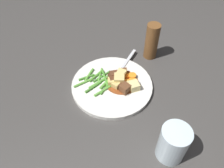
{
  "coord_description": "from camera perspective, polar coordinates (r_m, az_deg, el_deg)",
  "views": [
    {
      "loc": [
        -0.13,
        -0.48,
        0.57
      ],
      "look_at": [
        0.0,
        0.0,
        0.01
      ],
      "focal_mm": 36.4,
      "sensor_mm": 36.0,
      "label": 1
    }
  ],
  "objects": [
    {
      "name": "green_bean_4",
      "position": [
        0.77,
        -5.72,
        2.36
      ],
      "size": [
        0.04,
        0.05,
        0.01
      ],
      "primitive_type": "cylinder",
      "rotation": [
        0.0,
        1.57,
        4.06
      ],
      "color": "#66AD42",
      "rests_on": "dinner_plate"
    },
    {
      "name": "potato_chunk_4",
      "position": [
        0.73,
        1.0,
        -0.22
      ],
      "size": [
        0.03,
        0.03,
        0.02
      ],
      "primitive_type": "cube",
      "rotation": [
        0.0,
        0.0,
        5.42
      ],
      "color": "#DBBC6B",
      "rests_on": "dinner_plate"
    },
    {
      "name": "carrot_slice_3",
      "position": [
        0.77,
        3.34,
        2.12
      ],
      "size": [
        0.04,
        0.04,
        0.01
      ],
      "primitive_type": "cylinder",
      "rotation": [
        0.0,
        0.0,
        0.92
      ],
      "color": "orange",
      "rests_on": "dinner_plate"
    },
    {
      "name": "potato_chunk_5",
      "position": [
        0.74,
        0.25,
        0.46
      ],
      "size": [
        0.03,
        0.03,
        0.02
      ],
      "primitive_type": "cube",
      "rotation": [
        0.0,
        0.0,
        1.35
      ],
      "color": "#DBBC6B",
      "rests_on": "dinner_plate"
    },
    {
      "name": "stew_sauce",
      "position": [
        0.75,
        2.45,
        0.44
      ],
      "size": [
        0.11,
        0.11,
        0.0
      ],
      "primitive_type": "cylinder",
      "color": "brown",
      "rests_on": "dinner_plate"
    },
    {
      "name": "potato_chunk_2",
      "position": [
        0.73,
        5.53,
        -0.47
      ],
      "size": [
        0.03,
        0.03,
        0.03
      ],
      "primitive_type": "cube",
      "rotation": [
        0.0,
        0.0,
        4.78
      ],
      "color": "#EAD68C",
      "rests_on": "dinner_plate"
    },
    {
      "name": "green_bean_6",
      "position": [
        0.77,
        -6.4,
        1.71
      ],
      "size": [
        0.06,
        0.02,
        0.01
      ],
      "primitive_type": "cylinder",
      "rotation": [
        0.0,
        1.57,
        3.32
      ],
      "color": "#4C8E33",
      "rests_on": "dinner_plate"
    },
    {
      "name": "meat_chunk_1",
      "position": [
        0.75,
        0.19,
        1.4
      ],
      "size": [
        0.03,
        0.03,
        0.02
      ],
      "primitive_type": "cube",
      "rotation": [
        0.0,
        0.0,
        1.59
      ],
      "color": "#4C2B19",
      "rests_on": "dinner_plate"
    },
    {
      "name": "potato_chunk_0",
      "position": [
        0.74,
        1.7,
        1.42
      ],
      "size": [
        0.04,
        0.04,
        0.03
      ],
      "primitive_type": "cube",
      "rotation": [
        0.0,
        0.0,
        1.26
      ],
      "color": "#E5CC7A",
      "rests_on": "dinner_plate"
    },
    {
      "name": "carrot_slice_2",
      "position": [
        0.76,
        5.12,
        1.97
      ],
      "size": [
        0.03,
        0.03,
        0.01
      ],
      "primitive_type": "cylinder",
      "rotation": [
        0.0,
        0.0,
        2.94
      ],
      "color": "orange",
      "rests_on": "dinner_plate"
    },
    {
      "name": "meat_chunk_2",
      "position": [
        0.77,
        2.92,
        3.17
      ],
      "size": [
        0.02,
        0.02,
        0.02
      ],
      "primitive_type": "cube",
      "rotation": [
        0.0,
        0.0,
        6.15
      ],
      "color": "brown",
      "rests_on": "dinner_plate"
    },
    {
      "name": "carrot_slice_1",
      "position": [
        0.74,
        3.91,
        -0.05
      ],
      "size": [
        0.05,
        0.05,
        0.01
      ],
      "primitive_type": "cylinder",
      "rotation": [
        0.0,
        0.0,
        0.38
      ],
      "color": "orange",
      "rests_on": "dinner_plate"
    },
    {
      "name": "green_bean_2",
      "position": [
        0.77,
        -3.11,
        1.95
      ],
      "size": [
        0.04,
        0.07,
        0.01
      ],
      "primitive_type": "cylinder",
      "rotation": [
        0.0,
        1.57,
        4.28
      ],
      "color": "#66AD42",
      "rests_on": "dinner_plate"
    },
    {
      "name": "green_bean_5",
      "position": [
        0.75,
        -7.4,
        0.27
      ],
      "size": [
        0.06,
        0.03,
        0.01
      ],
      "primitive_type": "cylinder",
      "rotation": [
        0.0,
        1.57,
        3.44
      ],
      "color": "#66AD42",
      "rests_on": "dinner_plate"
    },
    {
      "name": "pepper_mill",
      "position": [
        0.84,
        9.95,
        10.52
      ],
      "size": [
        0.05,
        0.05,
        0.14
      ],
      "primitive_type": "cylinder",
      "color": "brown",
      "rests_on": "ground_plane"
    },
    {
      "name": "ground_plane",
      "position": [
        0.76,
        -0.0,
        -0.7
      ],
      "size": [
        3.0,
        3.0,
        0.0
      ],
      "primitive_type": "plane",
      "color": "#423F3D"
    },
    {
      "name": "green_bean_1",
      "position": [
        0.75,
        -3.26,
        0.5
      ],
      "size": [
        0.08,
        0.04,
        0.01
      ],
      "primitive_type": "cylinder",
      "rotation": [
        0.0,
        1.57,
        3.59
      ],
      "color": "#66AD42",
      "rests_on": "dinner_plate"
    },
    {
      "name": "green_bean_3",
      "position": [
        0.77,
        -2.57,
        1.93
      ],
      "size": [
        0.07,
        0.04,
        0.01
      ],
      "primitive_type": "cylinder",
      "rotation": [
        0.0,
        1.57,
        3.61
      ],
      "color": "#4C8E33",
      "rests_on": "dinner_plate"
    },
    {
      "name": "dinner_plate",
      "position": [
        0.75,
        -0.0,
        -0.35
      ],
      "size": [
        0.27,
        0.27,
        0.01
      ],
      "primitive_type": "cylinder",
      "color": "white",
      "rests_on": "ground_plane"
    },
    {
      "name": "potato_chunk_1",
      "position": [
        0.75,
        2.27,
        2.3
      ],
      "size": [
        0.04,
        0.04,
        0.03
      ],
      "primitive_type": "cube",
      "rotation": [
        0.0,
        0.0,
        0.86
      ],
      "color": "#E5CC7A",
      "rests_on": "dinner_plate"
    },
    {
      "name": "green_bean_10",
      "position": [
        0.74,
        -4.84,
        -0.62
      ],
      "size": [
        0.06,
        0.04,
        0.01
      ],
      "primitive_type": "cylinder",
      "rotation": [
        0.0,
        1.57,
        3.63
      ],
      "color": "#4C8E33",
      "rests_on": "dinner_plate"
    },
    {
      "name": "meat_chunk_3",
      "position": [
        0.76,
        0.57,
        2.26
      ],
      "size": [
        0.03,
        0.03,
        0.02
      ],
      "primitive_type": "cube",
      "rotation": [
        0.0,
        0.0,
        1.5
      ],
      "color": "#56331E",
      "rests_on": "dinner_plate"
    },
    {
      "name": "carrot_slice_0",
      "position": [
        0.75,
        5.27,
        0.42
      ],
      "size": [
        0.05,
        0.05,
        0.01
      ],
      "primitive_type": "cylinder",
      "rotation": [
        0.0,
        0.0,
        0.54
      ],
      "color": "orange",
      "rests_on": "dinner_plate"
    },
    {
      "name": "green_bean_11",
      "position": [
        0.77,
        -3.97,
        2.11
      ],
      "size": [
        0.06,
        0.04,
        0.01
      ],
      "primitive_type": "cylinder",
      "rotation": [
        0.0,
        1.57,
        3.74
      ],
      "color": "#599E38",
      "rests_on": "dinner_plate"
    },
    {
      "name": "green_bean_0",
      "position": [
        0.73,
        -1.43,
        -0.67
      ],
      "size": [
        0.06,
        0.06,
        0.01
      ],
      "primitive_type": "cylinder",
      "rotation": [
        0.0,
        1.57,
        3.93
      ],
      "color": "#4C8E33",
      "rests_on": "dinner_plate"
    },
    {
      "name": "green_bean_9",
      "position": [
        0.74,
        -1.56,
        0.34
      ],
      "size": [
        0.05,
        0.05,
        0.01
      ],
      "primitive_type": "cylinder",
      "rotation": [
        0.0,
        1.57,
        3.84
      ],
      "color": "#66AD42",
      "rests_on": "dinner_plate"
    },
    {
      "name": "green_bean_8",
      "position": [
        0.72,
        -2.36,
        -1.71
      ],
      "size": [
        0.06,
        0.03,
        0.01
      ],
      "primitive_type": "cylinder",
      "rotation": [
        0.0,
        1.57,
        3.56
      ],
      "color": "#66AD42",
      "rests_on": "dinner_plate"
    },
    {
      "name": "fork",
      "position": [
        0.81,
        3.07,
        4.77
      ],
      "size": [
        0.13,
        0.14,
        0.0
      ],
      "color": "silver",
      "rests_on": "dinner_plate"
    },
    {
      "name": "water_glass",
      "position": [
        0.6,
        15.06,
        -14.21
      ],
      "size": [
        0.07,
        0.07,
        0.11
      ],
      "primitive_type": "cylinder",
      "color": "silver",
      "rests_on": "ground_plane"
    },
    {
      "name": "meat_chunk_4",
      "position": [
        0.73,
        2.34,
        -0.55
      ],
      "size": [
        0.02,
        0.02,
        0.02
      ],
      "primitive_type": "cube",
      "rotation": [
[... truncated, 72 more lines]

